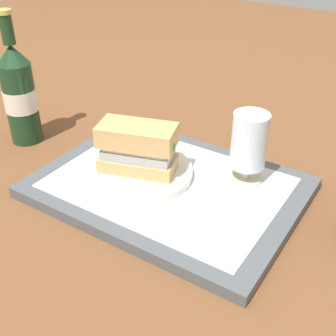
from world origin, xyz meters
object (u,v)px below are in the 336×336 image
second_bottle (19,93)px  sandwich (139,148)px  plate (139,172)px  beer_glass (249,145)px

second_bottle → sandwich: bearing=-1.7°
plate → second_bottle: bearing=178.1°
plate → sandwich: 0.05m
plate → second_bottle: second_bottle is taller
beer_glass → second_bottle: (-0.46, -0.08, 0.01)m
sandwich → beer_glass: size_ratio=1.15×
sandwich → second_bottle: bearing=160.8°
plate → sandwich: size_ratio=1.33×
beer_glass → second_bottle: 0.47m
plate → beer_glass: 0.20m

